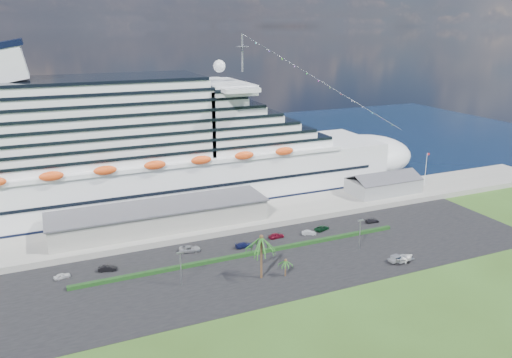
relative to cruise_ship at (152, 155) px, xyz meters
name	(u,v)px	position (x,y,z in m)	size (l,w,h in m)	color
ground	(307,277)	(21.53, -64.00, -16.69)	(420.00, 420.00, 0.00)	#2F4B19
asphalt_lot	(286,258)	(21.53, -53.00, -16.63)	(140.00, 38.00, 0.12)	black
wharf	(243,217)	(21.53, -24.00, -15.79)	(240.00, 20.00, 1.80)	gray
water	(169,153)	(21.53, 66.00, -16.68)	(420.00, 160.00, 0.02)	black
cruise_ship	(152,155)	(0.00, 0.00, 0.00)	(191.00, 38.00, 54.00)	silver
terminal_building	(161,216)	(-3.47, -24.00, -11.68)	(61.00, 15.00, 6.30)	gray
port_shed	(383,185)	(73.53, -24.00, -12.30)	(24.00, 12.31, 7.37)	gray
flagpole	(426,168)	(91.57, -24.00, -8.43)	(1.08, 0.16, 12.00)	silver
hedge	(249,254)	(13.53, -48.00, -16.12)	(88.00, 1.10, 0.90)	black
lamp_post_left	(181,264)	(-6.47, -56.00, -11.35)	(1.60, 0.35, 8.27)	gray
lamp_post_right	(360,231)	(41.53, -56.00, -11.35)	(1.60, 0.35, 8.27)	gray
palm_tall	(261,242)	(11.53, -60.00, -7.49)	(8.82, 8.82, 11.13)	#47301E
palm_short	(285,262)	(17.03, -61.50, -13.03)	(3.53, 3.53, 4.56)	#47301E
parked_car_0	(62,276)	(-31.05, -41.71, -15.94)	(1.49, 3.70, 1.26)	silver
parked_car_1	(107,268)	(-20.89, -42.17, -15.87)	(1.50, 4.31, 1.42)	black
parked_car_2	(190,249)	(0.26, -39.67, -15.80)	(2.57, 5.57, 1.55)	#9B9DA4
parked_car_3	(244,245)	(14.18, -42.98, -15.88)	(1.94, 4.77, 1.38)	#141A48
parked_car_4	(276,236)	(24.68, -40.92, -15.82)	(1.78, 4.42, 1.51)	maroon
parked_car_5	(309,233)	(34.03, -42.64, -15.92)	(1.38, 3.97, 1.31)	#B1B4B9
parked_car_6	(322,228)	(39.10, -41.19, -15.91)	(2.19, 4.76, 1.32)	#0C3219
parked_car_7	(372,221)	(55.91, -42.14, -15.94)	(1.77, 4.35, 1.26)	black
pickup_truck	(398,258)	(45.95, -66.12, -15.59)	(5.27, 2.49, 1.79)	black
boat_trailer	(405,258)	(47.42, -67.02, -15.35)	(6.66, 4.86, 1.85)	gray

